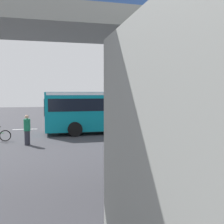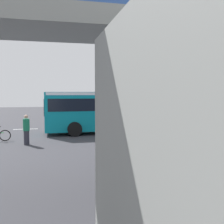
% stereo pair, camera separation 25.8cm
% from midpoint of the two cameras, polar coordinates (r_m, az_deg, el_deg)
% --- Properties ---
extents(ground, '(80.00, 80.00, 0.00)m').
position_cam_midpoint_polar(ground, '(21.43, 2.81, -4.18)').
color(ground, '#38383D').
extents(city_bus, '(11.54, 2.85, 3.15)m').
position_cam_midpoint_polar(city_bus, '(20.89, 1.40, 0.81)').
color(city_bus, '#0C8493').
rests_on(city_bus, ground).
extents(pedestrian, '(0.38, 0.38, 1.79)m').
position_cam_midpoint_polar(pedestrian, '(16.63, -18.10, -3.71)').
color(pedestrian, '#2D2D38').
rests_on(pedestrian, ground).
extents(lane_dash_leftmost, '(2.00, 0.20, 0.01)m').
position_cam_midpoint_polar(lane_dash_leftmost, '(27.72, 16.78, -2.45)').
color(lane_dash_leftmost, silver).
rests_on(lane_dash_leftmost, ground).
extents(lane_dash_left, '(2.00, 0.20, 0.01)m').
position_cam_midpoint_polar(lane_dash_left, '(25.91, 9.15, -2.77)').
color(lane_dash_left, silver).
rests_on(lane_dash_left, ground).
extents(lane_dash_centre, '(2.00, 0.20, 0.01)m').
position_cam_midpoint_polar(lane_dash_centre, '(24.62, 0.55, -3.08)').
color(lane_dash_centre, silver).
rests_on(lane_dash_centre, ground).
extents(lane_dash_right, '(2.00, 0.20, 0.01)m').
position_cam_midpoint_polar(lane_dash_right, '(23.93, -8.78, -3.34)').
color(lane_dash_right, silver).
rests_on(lane_dash_right, ground).
extents(lane_dash_rightmost, '(2.00, 0.20, 0.01)m').
position_cam_midpoint_polar(lane_dash_rightmost, '(23.90, -18.39, -3.51)').
color(lane_dash_rightmost, silver).
rests_on(lane_dash_rightmost, ground).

